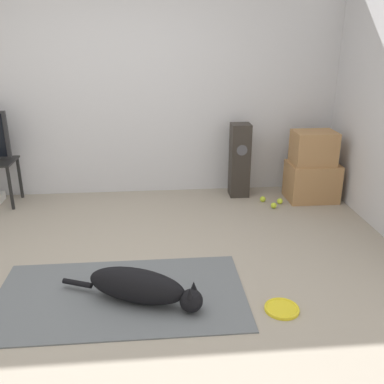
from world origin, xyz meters
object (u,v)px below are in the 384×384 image
(frisbee, at_px, (282,308))
(floor_speaker, at_px, (240,160))
(cardboard_box_lower, at_px, (312,181))
(tennis_ball_near_speaker, at_px, (263,199))
(cardboard_box_upper, at_px, (314,148))
(tennis_ball_by_boxes, at_px, (274,205))
(dog, at_px, (141,287))
(tennis_ball_loose_on_carpet, at_px, (280,201))

(frisbee, height_order, floor_speaker, floor_speaker)
(cardboard_box_lower, relative_size, tennis_ball_near_speaker, 8.52)
(cardboard_box_upper, height_order, tennis_ball_by_boxes, cardboard_box_upper)
(dog, relative_size, floor_speaker, 1.19)
(frisbee, xyz_separation_m, tennis_ball_near_speaker, (0.37, 2.04, 0.02))
(cardboard_box_upper, bearing_deg, tennis_ball_near_speaker, -176.58)
(dog, relative_size, cardboard_box_upper, 2.21)
(tennis_ball_near_speaker, bearing_deg, tennis_ball_by_boxes, -69.90)
(tennis_ball_near_speaker, relative_size, tennis_ball_loose_on_carpet, 1.00)
(cardboard_box_upper, distance_m, tennis_ball_loose_on_carpet, 0.71)
(dog, height_order, cardboard_box_lower, cardboard_box_lower)
(tennis_ball_by_boxes, bearing_deg, tennis_ball_loose_on_carpet, 49.13)
(floor_speaker, relative_size, tennis_ball_by_boxes, 13.14)
(floor_speaker, xyz_separation_m, tennis_ball_near_speaker, (0.24, -0.25, -0.40))
(tennis_ball_by_boxes, height_order, tennis_ball_near_speaker, same)
(dog, xyz_separation_m, tennis_ball_loose_on_carpet, (1.54, 1.79, -0.10))
(dog, distance_m, tennis_ball_loose_on_carpet, 2.36)
(frisbee, relative_size, tennis_ball_loose_on_carpet, 3.75)
(tennis_ball_by_boxes, bearing_deg, tennis_ball_near_speaker, 110.10)
(cardboard_box_upper, xyz_separation_m, floor_speaker, (-0.80, 0.22, -0.19))
(frisbee, height_order, tennis_ball_by_boxes, tennis_ball_by_boxes)
(dog, bearing_deg, floor_speaker, 62.17)
(dog, xyz_separation_m, tennis_ball_by_boxes, (1.43, 1.67, -0.10))
(floor_speaker, relative_size, tennis_ball_near_speaker, 13.14)
(frisbee, bearing_deg, dog, 170.10)
(floor_speaker, bearing_deg, tennis_ball_near_speaker, -46.16)
(dog, height_order, cardboard_box_upper, cardboard_box_upper)
(tennis_ball_by_boxes, distance_m, tennis_ball_near_speaker, 0.22)
(frisbee, xyz_separation_m, floor_speaker, (0.13, 2.29, 0.42))
(tennis_ball_near_speaker, bearing_deg, frisbee, -100.23)
(tennis_ball_near_speaker, bearing_deg, cardboard_box_lower, 3.76)
(frisbee, distance_m, cardboard_box_lower, 2.30)
(frisbee, xyz_separation_m, tennis_ball_loose_on_carpet, (0.55, 1.96, 0.02))
(dog, height_order, tennis_ball_near_speaker, dog)
(cardboard_box_upper, bearing_deg, floor_speaker, 164.91)
(frisbee, bearing_deg, floor_speaker, 86.76)
(tennis_ball_by_boxes, xyz_separation_m, tennis_ball_near_speaker, (-0.07, 0.20, 0.00))
(cardboard_box_lower, height_order, tennis_ball_near_speaker, cardboard_box_lower)
(dog, distance_m, tennis_ball_near_speaker, 2.31)
(frisbee, distance_m, tennis_ball_loose_on_carpet, 2.04)
(cardboard_box_upper, distance_m, tennis_ball_near_speaker, 0.81)
(tennis_ball_near_speaker, bearing_deg, tennis_ball_loose_on_carpet, -23.93)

